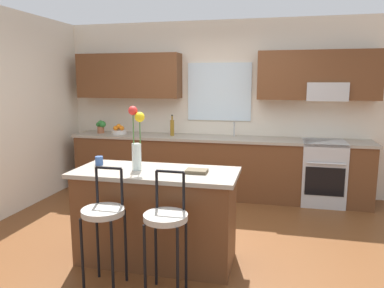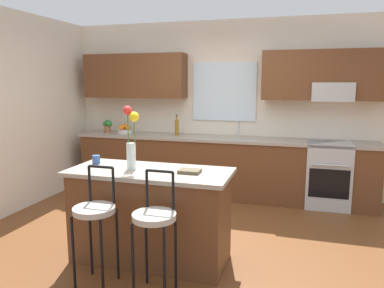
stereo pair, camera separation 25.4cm
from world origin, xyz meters
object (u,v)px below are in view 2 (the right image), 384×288
Objects in this scene: bar_stool_middle at (155,222)px; fruit_bowl_oranges at (125,130)px; oven_range at (328,174)px; cookbook at (190,171)px; bar_stool_near at (95,215)px; bottle_olive_oil at (177,127)px; kitchen_island at (150,215)px; potted_plant_small at (108,125)px; flower_vase at (131,139)px; mug_ceramic at (96,160)px.

fruit_bowl_oranges is at bearing 120.68° from bar_stool_middle.
oven_range is 3.17m from bar_stool_middle.
cookbook reaches higher than oven_range.
bottle_olive_oil is at bearing 94.25° from bar_stool_near.
fruit_bowl_oranges reaches higher than kitchen_island.
bottle_olive_oil reaches higher than bar_stool_middle.
kitchen_island is at bearing 179.93° from cookbook.
fruit_bowl_oranges is (-1.80, 2.25, 0.04)m from cookbook.
cookbook is at bearing -51.40° from fruit_bowl_oranges.
cookbook is at bearing 39.32° from bar_stool_near.
potted_plant_small is (-1.43, 2.80, 0.40)m from bar_stool_near.
bar_stool_middle is at bearing -50.13° from flower_vase.
bottle_olive_oil is (-0.21, 2.80, 0.42)m from bar_stool_near.
bottle_olive_oil is (-0.31, 2.26, -0.17)m from flower_vase.
cookbook is at bearing -5.04° from mug_ceramic.
mug_ceramic is at bearing 171.82° from kitchen_island.
bar_stool_middle is 1.69× the size of flower_vase.
kitchen_island is 1.52× the size of bar_stool_near.
kitchen_island is at bearing 63.77° from bar_stool_near.
bar_stool_near is (-2.07, -2.78, 0.18)m from oven_range.
bar_stool_middle is (-1.52, -2.78, 0.18)m from oven_range.
mug_ceramic is 2.16m from bottle_olive_oil.
potted_plant_small is at bearing 179.63° from oven_range.
flower_vase is at bearing -131.29° from oven_range.
potted_plant_small is (-2.11, 2.24, 0.10)m from cookbook.
bar_stool_near is 1.00× the size of bar_stool_middle.
bottle_olive_oil is at bearing 102.14° from kitchen_island.
bar_stool_middle is at bearing -59.32° from fruit_bowl_oranges.
oven_range is 3.08m from flower_vase.
oven_range is 2.66m from cookbook.
bar_stool_near is 0.81m from mug_ceramic.
potted_plant_small is at bearing 125.21° from bar_stool_middle.
cookbook is (-1.39, -2.22, 0.48)m from oven_range.
bar_stool_middle is at bearing 0.00° from bar_stool_near.
bar_stool_near is 0.55m from bar_stool_middle.
bottle_olive_oil reaches higher than bar_stool_near.
bar_stool_middle is at bearing -63.77° from kitchen_island.
fruit_bowl_oranges is (-3.18, 0.03, 0.52)m from oven_range.
flower_vase reaches higher than bottle_olive_oil.
fruit_bowl_oranges is at bearing 179.49° from oven_range.
bar_stool_middle is at bearing -118.62° from oven_range.
kitchen_island is 2.57× the size of flower_vase.
oven_range is 0.88× the size of bar_stool_near.
fruit_bowl_oranges reaches higher than bar_stool_near.
mug_ceramic is 0.45× the size of cookbook.
oven_range is at bearing 61.38° from bar_stool_middle.
bottle_olive_oil is (-0.48, 2.25, 0.59)m from kitchen_island.
potted_plant_small is (-1.07, 2.15, 0.07)m from mug_ceramic.
cookbook is (0.68, 0.56, 0.30)m from bar_stool_near.
bottle_olive_oil is (-0.76, 2.80, 0.42)m from bar_stool_middle.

